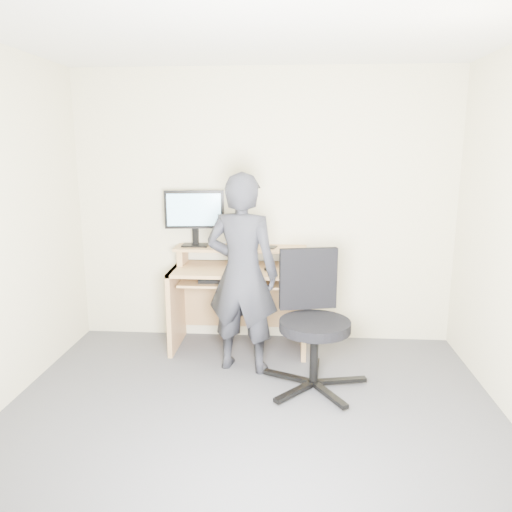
# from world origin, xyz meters

# --- Properties ---
(ground) EXTENTS (3.50, 3.50, 0.00)m
(ground) POSITION_xyz_m (0.00, 0.00, 0.00)
(ground) COLOR #4C4D51
(ground) RESTS_ON ground
(back_wall) EXTENTS (3.50, 0.02, 2.50)m
(back_wall) POSITION_xyz_m (0.00, 1.75, 1.25)
(back_wall) COLOR beige
(back_wall) RESTS_ON ground
(ceiling) EXTENTS (3.50, 3.50, 0.02)m
(ceiling) POSITION_xyz_m (0.00, 0.00, 2.50)
(ceiling) COLOR white
(ceiling) RESTS_ON back_wall
(desk) EXTENTS (1.20, 0.60, 0.91)m
(desk) POSITION_xyz_m (-0.20, 1.53, 0.55)
(desk) COLOR tan
(desk) RESTS_ON ground
(monitor) EXTENTS (0.54, 0.15, 0.51)m
(monitor) POSITION_xyz_m (-0.62, 1.61, 1.22)
(monitor) COLOR black
(monitor) RESTS_ON desk
(external_drive) EXTENTS (0.11, 0.15, 0.20)m
(external_drive) POSITION_xyz_m (-0.20, 1.63, 1.01)
(external_drive) COLOR black
(external_drive) RESTS_ON desk
(travel_mug) EXTENTS (0.09, 0.09, 0.19)m
(travel_mug) POSITION_xyz_m (-0.12, 1.62, 1.01)
(travel_mug) COLOR #B6B6BB
(travel_mug) RESTS_ON desk
(smartphone) EXTENTS (0.10, 0.14, 0.01)m
(smartphone) POSITION_xyz_m (0.09, 1.59, 0.92)
(smartphone) COLOR black
(smartphone) RESTS_ON desk
(charger) EXTENTS (0.05, 0.05, 0.03)m
(charger) POSITION_xyz_m (-0.30, 1.51, 0.93)
(charger) COLOR black
(charger) RESTS_ON desk
(headphones) EXTENTS (0.19, 0.18, 0.06)m
(headphones) POSITION_xyz_m (-0.31, 1.63, 0.92)
(headphones) COLOR silver
(headphones) RESTS_ON desk
(keyboard) EXTENTS (0.47, 0.22, 0.03)m
(keyboard) POSITION_xyz_m (-0.32, 1.36, 0.67)
(keyboard) COLOR black
(keyboard) RESTS_ON desk
(mouse) EXTENTS (0.11, 0.09, 0.04)m
(mouse) POSITION_xyz_m (0.07, 1.35, 0.77)
(mouse) COLOR black
(mouse) RESTS_ON desk
(office_chair) EXTENTS (0.81, 0.79, 1.02)m
(office_chair) POSITION_xyz_m (0.43, 0.78, 0.56)
(office_chair) COLOR black
(office_chair) RESTS_ON ground
(person) EXTENTS (0.66, 0.50, 1.62)m
(person) POSITION_xyz_m (-0.13, 1.01, 0.81)
(person) COLOR black
(person) RESTS_ON ground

